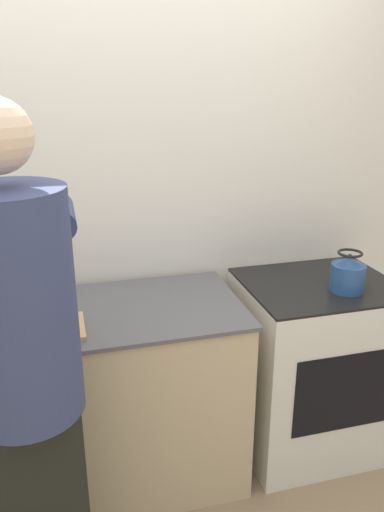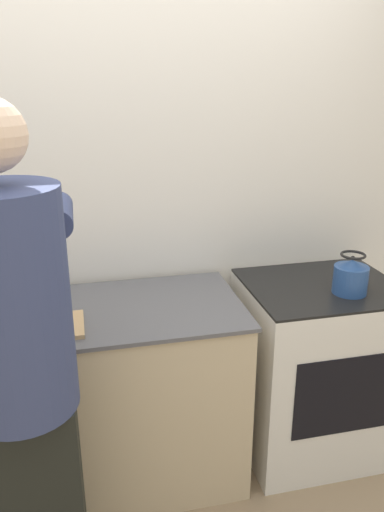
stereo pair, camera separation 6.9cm
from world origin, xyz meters
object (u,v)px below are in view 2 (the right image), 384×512
oven (315,368)px  knife (42,325)px  kettle (351,276)px  person (21,369)px  cutting_board (44,328)px

oven → knife: (-1.28, -0.13, 0.46)m
knife → kettle: (1.36, 0.02, 0.08)m
kettle → knife: bearing=-179.4°
person → cutting_board: size_ratio=5.79×
person → cutting_board: 0.43m
person → knife: size_ratio=8.47×
oven → kettle: size_ratio=4.80×
person → cutting_board: bearing=83.7°
kettle → person: bearing=-162.8°
oven → kettle: 0.55m
oven → kettle: (0.07, -0.11, 0.54)m
person → cutting_board: person is taller
cutting_board → knife: (-0.01, -0.00, 0.01)m
oven → person: size_ratio=0.51×
knife → kettle: kettle is taller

